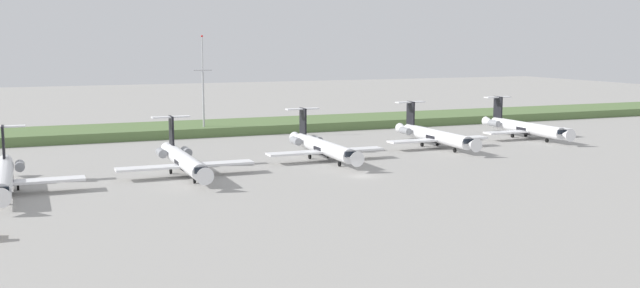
{
  "coord_description": "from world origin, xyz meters",
  "views": [
    {
      "loc": [
        -51.45,
        -107.77,
        22.3
      ],
      "look_at": [
        0.0,
        18.66,
        3.0
      ],
      "focal_mm": 40.8,
      "sensor_mm": 36.0,
      "label": 1
    }
  ],
  "objects_px": {
    "regional_jet_fourth": "(434,135)",
    "regional_jet_fifth": "(524,127)",
    "regional_jet_third": "(323,147)",
    "antenna_mast": "(203,94)",
    "regional_jet_nearest": "(3,177)",
    "regional_jet_second": "(184,160)"
  },
  "relations": [
    {
      "from": "regional_jet_fourth",
      "to": "regional_jet_fifth",
      "type": "relative_size",
      "value": 1.0
    },
    {
      "from": "regional_jet_fourth",
      "to": "regional_jet_fifth",
      "type": "height_order",
      "value": "same"
    },
    {
      "from": "regional_jet_fourth",
      "to": "regional_jet_fifth",
      "type": "xyz_separation_m",
      "value": [
        27.08,
        4.91,
        0.0
      ]
    },
    {
      "from": "regional_jet_third",
      "to": "regional_jet_fifth",
      "type": "xyz_separation_m",
      "value": [
        55.36,
        11.21,
        0.0
      ]
    },
    {
      "from": "regional_jet_nearest",
      "to": "regional_jet_third",
      "type": "height_order",
      "value": "same"
    },
    {
      "from": "regional_jet_fourth",
      "to": "antenna_mast",
      "type": "xyz_separation_m",
      "value": [
        -40.92,
        37.46,
        7.33
      ]
    },
    {
      "from": "regional_jet_third",
      "to": "regional_jet_fifth",
      "type": "height_order",
      "value": "same"
    },
    {
      "from": "regional_jet_third",
      "to": "antenna_mast",
      "type": "distance_m",
      "value": 46.13
    },
    {
      "from": "regional_jet_fifth",
      "to": "regional_jet_nearest",
      "type": "bearing_deg",
      "value": -168.7
    },
    {
      "from": "regional_jet_nearest",
      "to": "regional_jet_fourth",
      "type": "height_order",
      "value": "same"
    },
    {
      "from": "regional_jet_fourth",
      "to": "antenna_mast",
      "type": "relative_size",
      "value": 1.3
    },
    {
      "from": "regional_jet_second",
      "to": "antenna_mast",
      "type": "height_order",
      "value": "antenna_mast"
    },
    {
      "from": "regional_jet_third",
      "to": "regional_jet_fourth",
      "type": "bearing_deg",
      "value": 12.56
    },
    {
      "from": "regional_jet_nearest",
      "to": "regional_jet_third",
      "type": "bearing_deg",
      "value": 11.15
    },
    {
      "from": "regional_jet_nearest",
      "to": "regional_jet_fourth",
      "type": "distance_m",
      "value": 85.47
    },
    {
      "from": "regional_jet_nearest",
      "to": "regional_jet_third",
      "type": "distance_m",
      "value": 56.51
    },
    {
      "from": "antenna_mast",
      "to": "regional_jet_second",
      "type": "bearing_deg",
      "value": -106.84
    },
    {
      "from": "regional_jet_second",
      "to": "regional_jet_fifth",
      "type": "distance_m",
      "value": 84.76
    },
    {
      "from": "regional_jet_second",
      "to": "regional_jet_third",
      "type": "xyz_separation_m",
      "value": [
        27.66,
        5.88,
        0.0
      ]
    },
    {
      "from": "regional_jet_second",
      "to": "regional_jet_nearest",
      "type": "bearing_deg",
      "value": -169.7
    },
    {
      "from": "regional_jet_third",
      "to": "antenna_mast",
      "type": "relative_size",
      "value": 1.3
    },
    {
      "from": "regional_jet_fifth",
      "to": "antenna_mast",
      "type": "bearing_deg",
      "value": 154.42
    }
  ]
}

